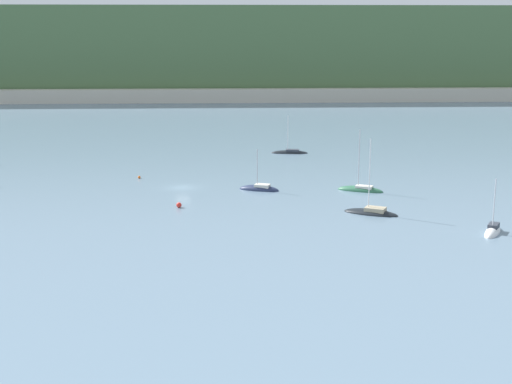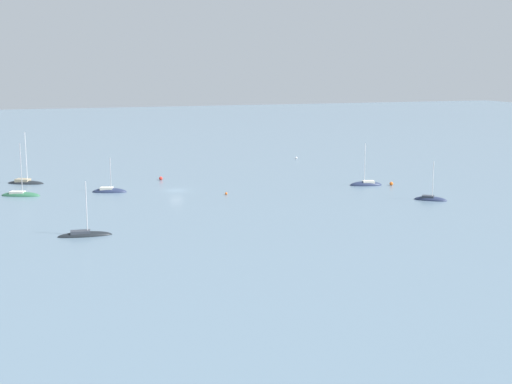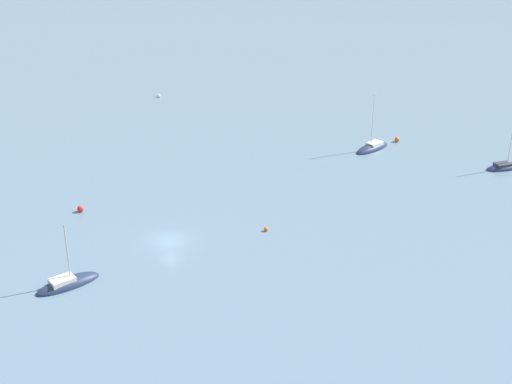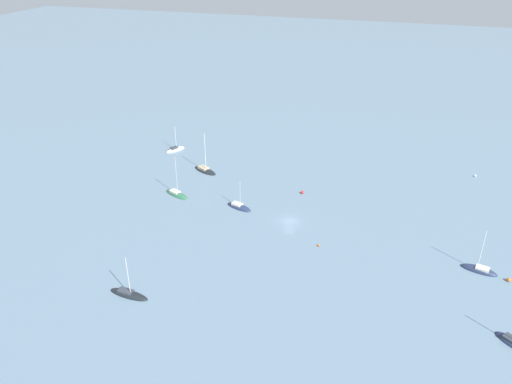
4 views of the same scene
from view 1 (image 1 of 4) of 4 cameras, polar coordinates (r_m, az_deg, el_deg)
ground_plane at (r=125.84m, az=-5.92°, el=0.36°), size 600.00×600.00×0.00m
hillside_ridge at (r=315.39m, az=-4.04°, el=11.20°), size 444.69×78.43×36.18m
shore_town_strip at (r=273.66m, az=-4.19°, el=7.68°), size 377.99×6.00×5.09m
sailboat_0 at (r=160.29m, az=2.71°, el=3.15°), size 8.37×2.90×9.13m
sailboat_1 at (r=108.79m, az=9.21°, el=-1.67°), size 8.73×6.35×12.06m
sailboat_3 at (r=123.84m, az=8.36°, el=0.13°), size 8.22×5.33×11.50m
sailboat_5 at (r=102.58m, az=18.40°, el=-3.07°), size 4.82×6.41×8.50m
sailboat_6 at (r=123.16m, az=0.27°, el=0.19°), size 7.46×4.53×8.03m
mooring_buoy_1 at (r=111.65m, az=-6.18°, el=-1.04°), size 0.82×0.82×0.82m
mooring_buoy_2 at (r=134.49m, az=-9.33°, el=1.18°), size 0.52×0.52×0.52m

